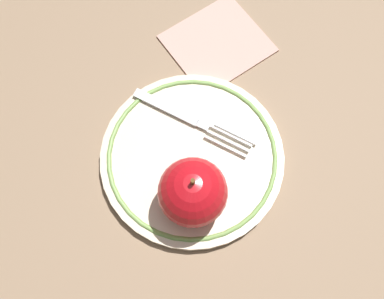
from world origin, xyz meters
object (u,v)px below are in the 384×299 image
object	(u,v)px
plate	(192,157)
fork	(188,118)
napkin_folded	(217,43)
apple_red_whole	(193,192)

from	to	relation	value
plate	fork	size ratio (longest dim) A/B	1.65
fork	napkin_folded	xyz separation A→B (m)	(0.08, 0.10, -0.01)
apple_red_whole	napkin_folded	world-z (taller)	apple_red_whole
plate	napkin_folded	world-z (taller)	plate
plate	apple_red_whole	distance (m)	0.07
fork	napkin_folded	bearing A→B (deg)	99.32
apple_red_whole	fork	distance (m)	0.11
plate	fork	distance (m)	0.05
plate	fork	world-z (taller)	fork
plate	apple_red_whole	world-z (taller)	apple_red_whole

